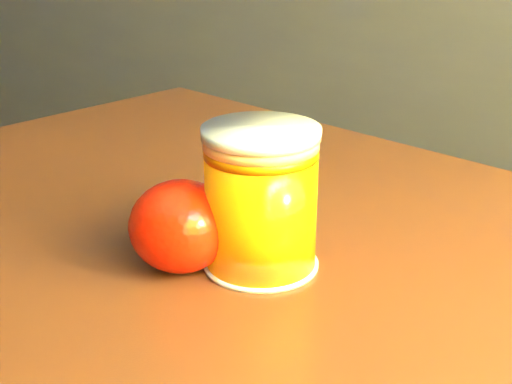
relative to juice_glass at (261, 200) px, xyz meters
The scene contains 4 objects.
kitchen_counter 1.61m from the juice_glass, 126.65° to the left, with size 3.15×0.60×0.90m, color #47464B.
juice_glass is the anchor object (origin of this frame).
orange_front 0.06m from the juice_glass, 142.04° to the right, with size 0.07×0.07×0.06m, color red.
orange_back 0.03m from the juice_glass, 127.94° to the left, with size 0.06×0.06×0.05m, color red.
Camera 1 is at (1.19, -0.17, 0.95)m, focal length 50.00 mm.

